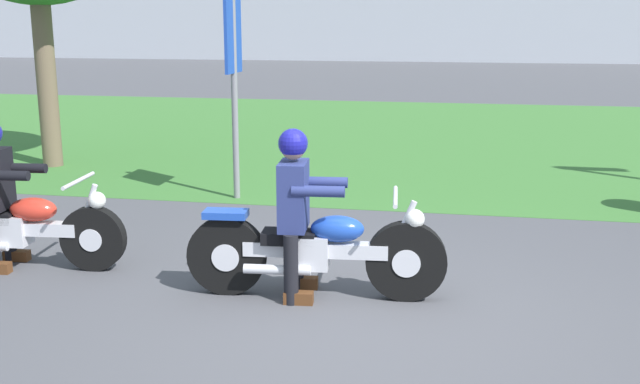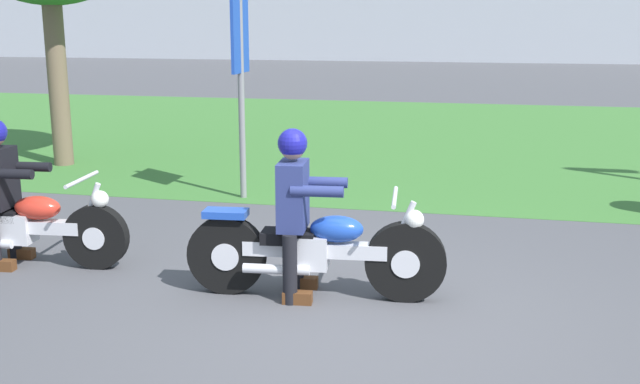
# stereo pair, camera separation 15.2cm
# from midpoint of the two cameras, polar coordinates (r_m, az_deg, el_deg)

# --- Properties ---
(ground) EXTENTS (120.00, 120.00, 0.00)m
(ground) POSITION_cam_midpoint_polar(r_m,az_deg,el_deg) (5.82, 1.71, -9.94)
(ground) COLOR #4C4C51
(grass_verge) EXTENTS (60.00, 12.00, 0.01)m
(grass_verge) POSITION_cam_midpoint_polar(r_m,az_deg,el_deg) (14.95, 7.45, 4.24)
(grass_verge) COLOR #3D7533
(grass_verge) RESTS_ON ground
(motorcycle_lead) EXTENTS (2.16, 0.66, 0.89)m
(motorcycle_lead) POSITION_cam_midpoint_polar(r_m,az_deg,el_deg) (6.22, -0.99, -4.46)
(motorcycle_lead) COLOR black
(motorcycle_lead) RESTS_ON ground
(rider_lead) EXTENTS (0.57, 0.49, 1.41)m
(rider_lead) POSITION_cam_midpoint_polar(r_m,az_deg,el_deg) (6.13, -2.56, -0.61)
(rider_lead) COLOR black
(rider_lead) RESTS_ON ground
(motorcycle_follow) EXTENTS (2.06, 0.66, 0.86)m
(motorcycle_follow) POSITION_cam_midpoint_polar(r_m,az_deg,el_deg) (7.52, -22.50, -2.56)
(motorcycle_follow) COLOR black
(motorcycle_follow) RESTS_ON ground
(sign_banner) EXTENTS (0.08, 0.60, 2.60)m
(sign_banner) POSITION_cam_midpoint_polar(r_m,az_deg,el_deg) (9.53, -7.02, 9.67)
(sign_banner) COLOR gray
(sign_banner) RESTS_ON ground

